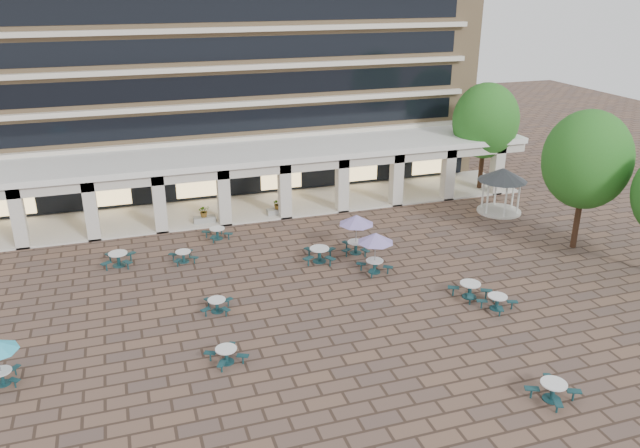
% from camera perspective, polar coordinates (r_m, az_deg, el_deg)
% --- Properties ---
extents(ground, '(120.00, 120.00, 0.00)m').
position_cam_1_polar(ground, '(32.46, -1.12, -7.27)').
color(ground, brown).
rests_on(ground, ground).
extents(apartment_building, '(40.00, 15.50, 25.20)m').
position_cam_1_polar(apartment_building, '(53.41, -9.62, 18.03)').
color(apartment_building, tan).
rests_on(apartment_building, ground).
extents(retail_arcade, '(42.00, 6.60, 4.40)m').
position_cam_1_polar(retail_arcade, '(44.64, -6.71, 4.97)').
color(retail_arcade, white).
rests_on(retail_arcade, ground).
extents(picnic_table_1, '(1.89, 1.89, 0.71)m').
position_cam_1_polar(picnic_table_1, '(27.99, -8.56, -11.67)').
color(picnic_table_1, '#15393F').
rests_on(picnic_table_1, ground).
extents(picnic_table_3, '(2.12, 2.12, 0.78)m').
position_cam_1_polar(picnic_table_3, '(27.18, 20.53, -13.99)').
color(picnic_table_3, '#15393F').
rests_on(picnic_table_3, ground).
extents(picnic_table_5, '(1.79, 1.79, 0.68)m').
position_cam_1_polar(picnic_table_5, '(31.95, -9.41, -7.25)').
color(picnic_table_5, '#15393F').
rests_on(picnic_table_5, ground).
extents(picnic_table_6, '(2.08, 2.08, 2.41)m').
position_cam_1_polar(picnic_table_6, '(35.00, 5.10, -1.40)').
color(picnic_table_6, '#15393F').
rests_on(picnic_table_6, ground).
extents(picnic_table_7, '(2.01, 2.01, 0.73)m').
position_cam_1_polar(picnic_table_7, '(33.00, 15.89, -6.79)').
color(picnic_table_7, '#15393F').
rests_on(picnic_table_7, ground).
extents(picnic_table_8, '(2.04, 2.04, 0.82)m').
position_cam_1_polar(picnic_table_8, '(38.13, -17.96, -2.98)').
color(picnic_table_8, '#15393F').
rests_on(picnic_table_8, ground).
extents(picnic_table_9, '(1.68, 1.68, 0.68)m').
position_cam_1_polar(picnic_table_9, '(37.67, -12.38, -2.84)').
color(picnic_table_9, '#15393F').
rests_on(picnic_table_9, ground).
extents(picnic_table_10, '(2.14, 2.14, 0.82)m').
position_cam_1_polar(picnic_table_10, '(33.77, 13.55, -5.77)').
color(picnic_table_10, '#15393F').
rests_on(picnic_table_10, ground).
extents(picnic_table_11, '(2.14, 2.14, 2.47)m').
position_cam_1_polar(picnic_table_11, '(37.35, 3.34, 0.26)').
color(picnic_table_11, '#15393F').
rests_on(picnic_table_11, ground).
extents(picnic_table_12, '(1.91, 1.91, 0.73)m').
position_cam_1_polar(picnic_table_12, '(40.55, -9.37, -0.77)').
color(picnic_table_12, '#15393F').
rests_on(picnic_table_12, ground).
extents(picnic_table_13, '(2.32, 2.32, 0.87)m').
position_cam_1_polar(picnic_table_13, '(36.80, -0.05, -2.71)').
color(picnic_table_13, '#15393F').
rests_on(picnic_table_13, ground).
extents(gazebo, '(3.48, 3.48, 3.24)m').
position_cam_1_polar(gazebo, '(45.78, 16.33, 3.92)').
color(gazebo, beige).
rests_on(gazebo, ground).
extents(tree_east_a, '(5.17, 5.17, 8.61)m').
position_cam_1_polar(tree_east_a, '(40.29, 23.21, 5.41)').
color(tree_east_a, '#3B2417').
rests_on(tree_east_a, ground).
extents(tree_east_c, '(5.03, 5.03, 8.38)m').
position_cam_1_polar(tree_east_c, '(49.87, 14.91, 9.09)').
color(tree_east_c, '#3B2417').
rests_on(tree_east_c, ground).
extents(planter_left, '(1.50, 0.69, 1.35)m').
position_cam_1_polar(planter_left, '(43.13, -10.53, 0.75)').
color(planter_left, gray).
rests_on(planter_left, ground).
extents(planter_right, '(1.50, 0.73, 1.26)m').
position_cam_1_polar(planter_right, '(44.01, -3.89, 1.40)').
color(planter_right, gray).
rests_on(planter_right, ground).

